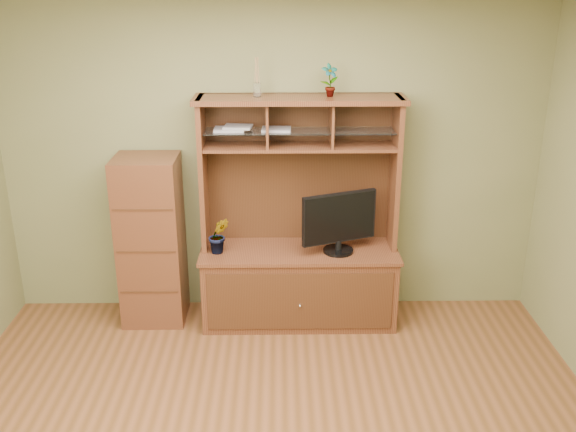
{
  "coord_description": "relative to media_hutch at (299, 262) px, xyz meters",
  "views": [
    {
      "loc": [
        0.06,
        -3.18,
        2.78
      ],
      "look_at": [
        0.12,
        1.2,
        1.14
      ],
      "focal_mm": 40.0,
      "sensor_mm": 36.0,
      "label": 1
    }
  ],
  "objects": [
    {
      "name": "room",
      "position": [
        -0.22,
        -1.73,
        0.83
      ],
      "size": [
        4.54,
        4.04,
        2.74
      ],
      "color": "#583519",
      "rests_on": "ground"
    },
    {
      "name": "media_hutch",
      "position": [
        0.0,
        0.0,
        0.0
      ],
      "size": [
        1.66,
        0.61,
        1.9
      ],
      "color": "#432113",
      "rests_on": "room"
    },
    {
      "name": "monitor",
      "position": [
        0.32,
        -0.08,
        0.4
      ],
      "size": [
        0.62,
        0.28,
        0.51
      ],
      "rotation": [
        0.0,
        0.0,
        0.38
      ],
      "color": "black",
      "rests_on": "media_hutch"
    },
    {
      "name": "orchid_plant",
      "position": [
        -0.66,
        -0.08,
        0.28
      ],
      "size": [
        0.19,
        0.16,
        0.31
      ],
      "primitive_type": "imported",
      "rotation": [
        0.0,
        0.0,
        0.18
      ],
      "color": "#335D20",
      "rests_on": "media_hutch"
    },
    {
      "name": "top_plant",
      "position": [
        0.23,
        0.08,
        1.5
      ],
      "size": [
        0.16,
        0.13,
        0.25
      ],
      "primitive_type": "imported",
      "rotation": [
        0.0,
        0.0,
        0.35
      ],
      "color": "#345D20",
      "rests_on": "media_hutch"
    },
    {
      "name": "reed_diffuser",
      "position": [
        -0.33,
        0.08,
        1.5
      ],
      "size": [
        0.06,
        0.06,
        0.3
      ],
      "color": "silver",
      "rests_on": "media_hutch"
    },
    {
      "name": "magazines",
      "position": [
        -0.41,
        0.08,
        1.13
      ],
      "size": [
        0.61,
        0.2,
        0.04
      ],
      "color": "#A0A0A4",
      "rests_on": "media_hutch"
    },
    {
      "name": "side_cabinet",
      "position": [
        -1.23,
        0.02,
        0.19
      ],
      "size": [
        0.51,
        0.47,
        1.43
      ],
      "color": "#432113",
      "rests_on": "room"
    }
  ]
}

